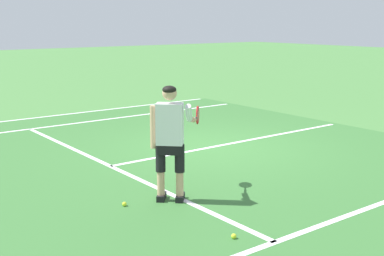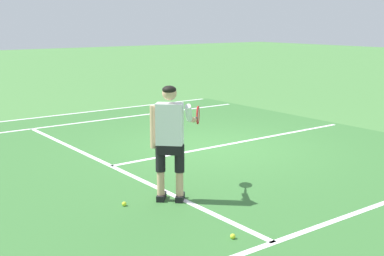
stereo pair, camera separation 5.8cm
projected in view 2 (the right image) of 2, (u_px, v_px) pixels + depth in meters
name	position (u px, v px, depth m)	size (l,w,h in m)	color
ground_plane	(216.00, 147.00, 10.79)	(80.00, 80.00, 0.00)	#477F3D
court_inner_surface	(177.00, 154.00, 10.20)	(10.98, 10.27, 0.00)	#387033
line_service	(111.00, 166.00, 9.35)	(8.23, 0.10, 0.01)	white
line_centre_service	(241.00, 142.00, 11.22)	(0.10, 6.40, 0.01)	white
line_singles_left	(87.00, 122.00, 13.43)	(0.10, 9.87, 0.01)	white
line_singles_right	(350.00, 215.00, 6.98)	(0.10, 9.87, 0.01)	white
line_doubles_left	(66.00, 114.00, 14.51)	(0.10, 9.87, 0.01)	white
tennis_player	(171.00, 135.00, 7.37)	(0.76, 1.15, 1.71)	black
tennis_ball_near_feet	(233.00, 236.00, 6.22)	(0.07, 0.07, 0.07)	#CCE02D
tennis_ball_by_baseline	(124.00, 204.00, 7.33)	(0.07, 0.07, 0.07)	#CCE02D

